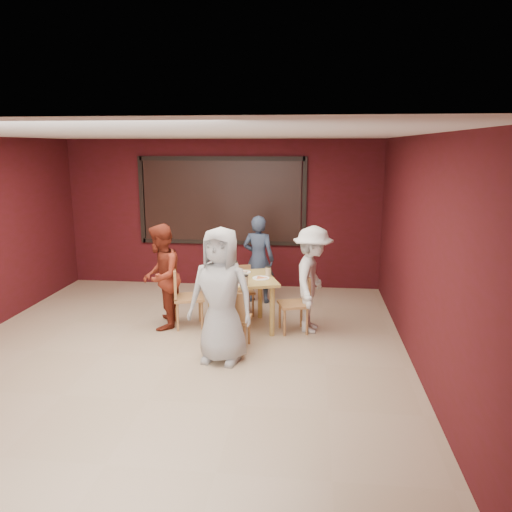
# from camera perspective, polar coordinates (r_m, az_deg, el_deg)

# --- Properties ---
(floor) EXTENTS (7.00, 7.00, 0.00)m
(floor) POSITION_cam_1_polar(r_m,az_deg,el_deg) (6.64, -9.18, -11.35)
(floor) COLOR tan
(floor) RESTS_ON ground
(window_blinds) EXTENTS (3.00, 0.02, 1.50)m
(window_blinds) POSITION_cam_1_polar(r_m,az_deg,el_deg) (9.50, -3.96, 6.29)
(window_blinds) COLOR black
(dining_table) EXTENTS (1.25, 1.25, 0.93)m
(dining_table) POSITION_cam_1_polar(r_m,az_deg,el_deg) (7.33, -1.87, -3.24)
(dining_table) COLOR tan
(dining_table) RESTS_ON floor
(chair_front) EXTENTS (0.42, 0.42, 0.83)m
(chair_front) POSITION_cam_1_polar(r_m,az_deg,el_deg) (6.62, -2.57, -6.92)
(chair_front) COLOR #AD7C43
(chair_front) RESTS_ON floor
(chair_back) EXTENTS (0.48, 0.48, 0.78)m
(chair_back) POSITION_cam_1_polar(r_m,az_deg,el_deg) (8.06, -1.76, -3.57)
(chair_back) COLOR #AD7C43
(chair_back) RESTS_ON floor
(chair_left) EXTENTS (0.56, 0.56, 0.91)m
(chair_left) POSITION_cam_1_polar(r_m,az_deg,el_deg) (7.52, -8.33, -4.28)
(chair_left) COLOR #AD7C43
(chair_left) RESTS_ON floor
(chair_right) EXTENTS (0.50, 0.50, 0.84)m
(chair_right) POSITION_cam_1_polar(r_m,az_deg,el_deg) (7.30, 4.85, -5.04)
(chair_right) COLOR #AD7C43
(chair_right) RESTS_ON floor
(diner_front) EXTENTS (0.92, 0.69, 1.71)m
(diner_front) POSITION_cam_1_polar(r_m,az_deg,el_deg) (6.20, -4.01, -4.52)
(diner_front) COLOR #A9A9A9
(diner_front) RESTS_ON floor
(diner_back) EXTENTS (0.61, 0.46, 1.52)m
(diner_back) POSITION_cam_1_polar(r_m,az_deg,el_deg) (8.58, 0.28, -0.37)
(diner_back) COLOR #324059
(diner_back) RESTS_ON floor
(diner_left) EXTENTS (0.65, 0.80, 1.56)m
(diner_left) POSITION_cam_1_polar(r_m,az_deg,el_deg) (7.49, -10.82, -2.34)
(diner_left) COLOR maroon
(diner_left) RESTS_ON floor
(diner_right) EXTENTS (0.72, 1.08, 1.55)m
(diner_right) POSITION_cam_1_polar(r_m,az_deg,el_deg) (7.27, 6.46, -2.68)
(diner_right) COLOR silver
(diner_right) RESTS_ON floor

